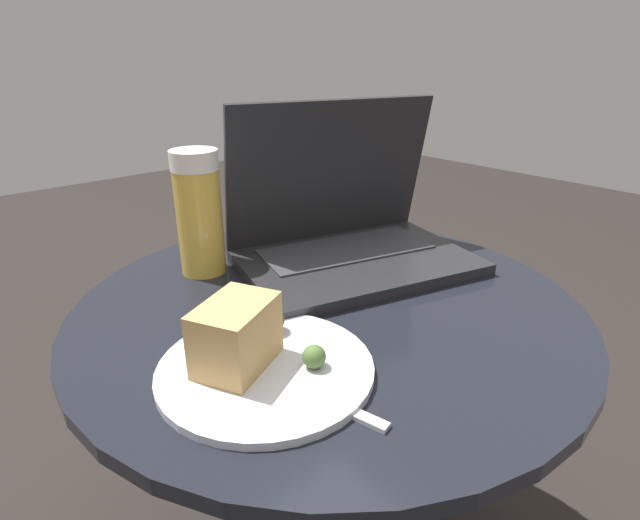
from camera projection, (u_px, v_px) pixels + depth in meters
table at (327, 389)px, 0.72m from camera, size 0.67×0.67×0.50m
napkin at (266, 375)px, 0.51m from camera, size 0.18×0.14×0.00m
laptop at (347, 231)px, 0.77m from camera, size 0.39×0.32×0.24m
beer_glass at (199, 213)px, 0.72m from camera, size 0.07×0.07×0.18m
snack_plate at (254, 352)px, 0.51m from camera, size 0.22×0.22×0.08m
fork at (290, 384)px, 0.50m from camera, size 0.06×0.19×0.00m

